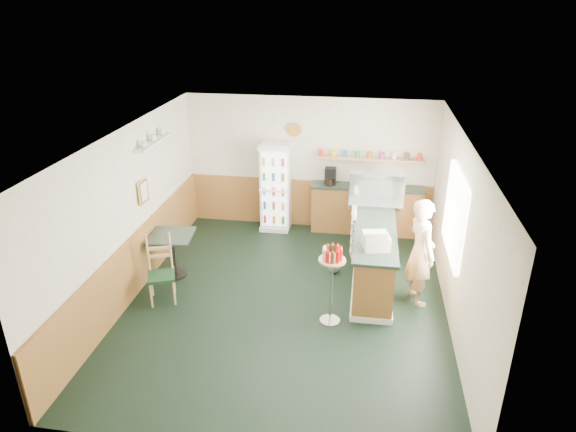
% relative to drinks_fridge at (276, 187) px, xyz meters
% --- Properties ---
extents(ground, '(6.00, 6.00, 0.00)m').
position_rel_drinks_fridge_xyz_m(ground, '(0.65, -2.74, -0.90)').
color(ground, black).
rests_on(ground, ground).
extents(room_envelope, '(5.04, 6.02, 2.72)m').
position_rel_drinks_fridge_xyz_m(room_envelope, '(0.43, -2.01, 0.62)').
color(room_envelope, '#EDE3CA').
rests_on(room_envelope, ground).
extents(service_counter, '(0.68, 3.01, 1.01)m').
position_rel_drinks_fridge_xyz_m(service_counter, '(2.00, -1.66, -0.44)').
color(service_counter, '#94592F').
rests_on(service_counter, ground).
extents(back_counter, '(2.24, 0.42, 1.69)m').
position_rel_drinks_fridge_xyz_m(back_counter, '(1.84, 0.06, -0.35)').
color(back_counter, '#94592F').
rests_on(back_counter, ground).
extents(drinks_fridge, '(0.60, 0.52, 1.81)m').
position_rel_drinks_fridge_xyz_m(drinks_fridge, '(0.00, 0.00, 0.00)').
color(drinks_fridge, white).
rests_on(drinks_fridge, ground).
extents(display_case, '(0.98, 0.51, 0.55)m').
position_rel_drinks_fridge_xyz_m(display_case, '(2.00, -0.91, 0.38)').
color(display_case, silver).
rests_on(display_case, service_counter).
extents(cash_register, '(0.45, 0.46, 0.22)m').
position_rel_drinks_fridge_xyz_m(cash_register, '(2.00, -2.61, 0.21)').
color(cash_register, beige).
rests_on(cash_register, service_counter).
extents(shopkeeper, '(0.60, 0.70, 1.75)m').
position_rel_drinks_fridge_xyz_m(shopkeeper, '(2.70, -2.39, -0.03)').
color(shopkeeper, tan).
rests_on(shopkeeper, ground).
extents(condiment_stand, '(0.40, 0.40, 1.23)m').
position_rel_drinks_fridge_xyz_m(condiment_stand, '(1.39, -3.17, -0.05)').
color(condiment_stand, silver).
rests_on(condiment_stand, ground).
extents(newspaper_rack, '(0.09, 0.44, 0.88)m').
position_rel_drinks_fridge_xyz_m(newspaper_rack, '(1.65, -1.43, -0.23)').
color(newspaper_rack, black).
rests_on(newspaper_rack, ground).
extents(cafe_table, '(0.78, 0.78, 0.78)m').
position_rel_drinks_fridge_xyz_m(cafe_table, '(-1.40, -2.23, -0.35)').
color(cafe_table, black).
rests_on(cafe_table, ground).
extents(cafe_chair, '(0.53, 0.54, 1.11)m').
position_rel_drinks_fridge_xyz_m(cafe_chair, '(-1.30, -2.91, -0.33)').
color(cafe_chair, '#15311A').
rests_on(cafe_chair, ground).
extents(dog_doorstop, '(0.19, 0.24, 0.23)m').
position_rel_drinks_fridge_xyz_m(dog_doorstop, '(1.34, -1.71, -0.80)').
color(dog_doorstop, gray).
rests_on(dog_doorstop, ground).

